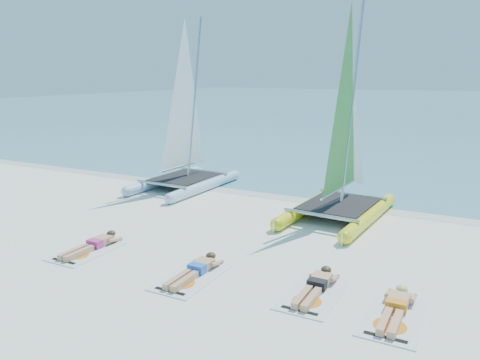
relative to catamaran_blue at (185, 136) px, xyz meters
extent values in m
plane|color=silver|center=(4.19, -4.92, -1.93)|extent=(140.00, 140.00, 0.00)
cube|color=#6CB5B1|center=(4.19, 58.08, -1.93)|extent=(140.00, 115.00, 0.01)
cube|color=silver|center=(4.19, 0.58, -1.93)|extent=(140.00, 1.40, 0.01)
cylinder|color=#BFDBFC|center=(-0.95, -0.06, -1.75)|extent=(0.53, 4.27, 0.38)
cone|color=#BFDBFC|center=(-0.87, 2.28, -1.75)|extent=(0.38, 0.56, 0.36)
cylinder|color=#BFDBFC|center=(0.95, -0.13, -1.75)|extent=(0.53, 4.27, 0.38)
cone|color=#BFDBFC|center=(1.03, 2.21, -1.75)|extent=(0.38, 0.56, 0.36)
cube|color=black|center=(0.00, -0.10, -1.53)|extent=(1.92, 2.41, 0.03)
cylinder|color=#B8BCC0|center=(0.02, 0.66, 1.40)|extent=(0.13, 1.12, 5.86)
cylinder|color=yellow|center=(5.22, -0.99, -1.74)|extent=(0.70, 4.31, 0.38)
cone|color=yellow|center=(5.39, 1.37, -1.74)|extent=(0.40, 0.57, 0.36)
cylinder|color=yellow|center=(7.13, -1.13, -1.74)|extent=(0.70, 4.31, 0.38)
cone|color=yellow|center=(7.30, 1.23, -1.74)|extent=(0.40, 0.57, 0.36)
cube|color=black|center=(6.17, -1.06, -1.52)|extent=(2.02, 2.49, 0.03)
cylinder|color=#B8BCC0|center=(6.23, -0.29, 1.43)|extent=(0.17, 1.13, 5.92)
cube|color=white|center=(1.59, -6.58, -1.92)|extent=(1.00, 1.85, 0.02)
cube|color=tan|center=(1.59, -6.15, -1.81)|extent=(0.36, 0.55, 0.17)
cube|color=#C92F87|center=(1.59, -6.35, -1.81)|extent=(0.37, 0.22, 0.17)
cube|color=tan|center=(1.59, -6.95, -1.85)|extent=(0.31, 0.85, 0.13)
sphere|color=tan|center=(1.59, -5.78, -1.77)|extent=(0.21, 0.21, 0.21)
ellipsoid|color=#3B2615|center=(1.59, -5.77, -1.73)|extent=(0.22, 0.24, 0.15)
cube|color=white|center=(4.64, -6.69, -1.92)|extent=(1.00, 1.85, 0.02)
cube|color=tan|center=(4.64, -6.26, -1.81)|extent=(0.36, 0.55, 0.17)
cube|color=blue|center=(4.64, -6.46, -1.81)|extent=(0.37, 0.22, 0.17)
cube|color=tan|center=(4.64, -7.06, -1.85)|extent=(0.31, 0.85, 0.13)
sphere|color=tan|center=(4.64, -5.89, -1.77)|extent=(0.21, 0.21, 0.21)
ellipsoid|color=#3B2615|center=(4.64, -5.88, -1.73)|extent=(0.22, 0.24, 0.15)
cube|color=white|center=(7.17, -6.24, -1.92)|extent=(1.00, 1.85, 0.02)
cube|color=tan|center=(7.17, -5.81, -1.81)|extent=(0.36, 0.55, 0.17)
cube|color=black|center=(7.17, -6.01, -1.81)|extent=(0.37, 0.22, 0.17)
cube|color=tan|center=(7.17, -6.61, -1.85)|extent=(0.31, 0.85, 0.13)
sphere|color=tan|center=(7.17, -5.44, -1.77)|extent=(0.21, 0.21, 0.21)
ellipsoid|color=#3B2615|center=(7.17, -5.43, -1.73)|extent=(0.22, 0.24, 0.15)
cube|color=white|center=(8.72, -6.42, -1.92)|extent=(1.00, 1.85, 0.02)
cube|color=tan|center=(8.72, -5.99, -1.81)|extent=(0.36, 0.55, 0.17)
cube|color=orange|center=(8.72, -6.19, -1.81)|extent=(0.37, 0.22, 0.17)
cube|color=tan|center=(8.72, -6.79, -1.85)|extent=(0.31, 0.85, 0.13)
sphere|color=tan|center=(8.72, -5.62, -1.77)|extent=(0.21, 0.21, 0.21)
ellipsoid|color=#E4D06B|center=(8.72, -5.61, -1.73)|extent=(0.22, 0.24, 0.15)
camera|label=1|loc=(9.79, -14.31, 2.26)|focal=35.00mm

